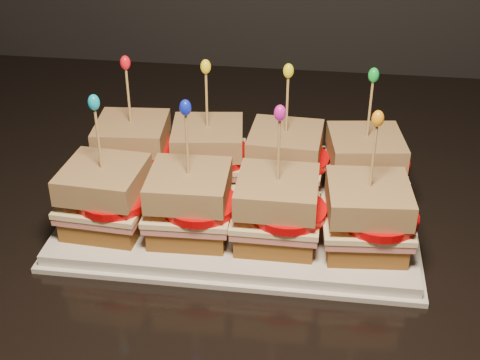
# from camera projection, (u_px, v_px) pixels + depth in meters

# --- Properties ---
(granite_slab) EXTENTS (2.71, 0.75, 0.03)m
(granite_slab) POSITION_uv_depth(u_px,v_px,m) (24.00, 163.00, 0.93)
(granite_slab) COLOR black
(granite_slab) RESTS_ON cabinet
(platter) EXTENTS (0.39, 0.24, 0.02)m
(platter) POSITION_uv_depth(u_px,v_px,m) (240.00, 214.00, 0.78)
(platter) COLOR white
(platter) RESTS_ON granite_slab
(platter_rim) EXTENTS (0.40, 0.26, 0.01)m
(platter_rim) POSITION_uv_depth(u_px,v_px,m) (240.00, 218.00, 0.78)
(platter_rim) COLOR white
(platter_rim) RESTS_ON granite_slab
(sandwich_0_bread_bot) EXTENTS (0.09, 0.09, 0.02)m
(sandwich_0_bread_bot) POSITION_uv_depth(u_px,v_px,m) (135.00, 167.00, 0.83)
(sandwich_0_bread_bot) COLOR #593914
(sandwich_0_bread_bot) RESTS_ON platter
(sandwich_0_ham) EXTENTS (0.10, 0.09, 0.01)m
(sandwich_0_ham) POSITION_uv_depth(u_px,v_px,m) (134.00, 157.00, 0.82)
(sandwich_0_ham) COLOR #C96365
(sandwich_0_ham) RESTS_ON sandwich_0_bread_bot
(sandwich_0_cheese) EXTENTS (0.10, 0.09, 0.01)m
(sandwich_0_cheese) POSITION_uv_depth(u_px,v_px,m) (134.00, 152.00, 0.82)
(sandwich_0_cheese) COLOR #FFEBB0
(sandwich_0_cheese) RESTS_ON sandwich_0_ham
(sandwich_0_tomato) EXTENTS (0.08, 0.08, 0.01)m
(sandwich_0_tomato) POSITION_uv_depth(u_px,v_px,m) (141.00, 149.00, 0.81)
(sandwich_0_tomato) COLOR red
(sandwich_0_tomato) RESTS_ON sandwich_0_cheese
(sandwich_0_bread_top) EXTENTS (0.09, 0.09, 0.03)m
(sandwich_0_bread_top) POSITION_uv_depth(u_px,v_px,m) (132.00, 133.00, 0.81)
(sandwich_0_bread_top) COLOR brown
(sandwich_0_bread_top) RESTS_ON sandwich_0_tomato
(sandwich_0_pick) EXTENTS (0.00, 0.00, 0.09)m
(sandwich_0_pick) POSITION_uv_depth(u_px,v_px,m) (129.00, 99.00, 0.78)
(sandwich_0_pick) COLOR tan
(sandwich_0_pick) RESTS_ON sandwich_0_bread_top
(sandwich_0_frill) EXTENTS (0.01, 0.01, 0.02)m
(sandwich_0_frill) POSITION_uv_depth(u_px,v_px,m) (125.00, 63.00, 0.76)
(sandwich_0_frill) COLOR red
(sandwich_0_frill) RESTS_ON sandwich_0_pick
(sandwich_1_bread_bot) EXTENTS (0.09, 0.09, 0.02)m
(sandwich_1_bread_bot) POSITION_uv_depth(u_px,v_px,m) (209.00, 172.00, 0.82)
(sandwich_1_bread_bot) COLOR #593914
(sandwich_1_bread_bot) RESTS_ON platter
(sandwich_1_ham) EXTENTS (0.10, 0.10, 0.01)m
(sandwich_1_ham) POSITION_uv_depth(u_px,v_px,m) (208.00, 162.00, 0.81)
(sandwich_1_ham) COLOR #C96365
(sandwich_1_ham) RESTS_ON sandwich_1_bread_bot
(sandwich_1_cheese) EXTENTS (0.10, 0.10, 0.01)m
(sandwich_1_cheese) POSITION_uv_depth(u_px,v_px,m) (208.00, 157.00, 0.81)
(sandwich_1_cheese) COLOR #FFEBB0
(sandwich_1_cheese) RESTS_ON sandwich_1_ham
(sandwich_1_tomato) EXTENTS (0.08, 0.08, 0.01)m
(sandwich_1_tomato) POSITION_uv_depth(u_px,v_px,m) (217.00, 154.00, 0.80)
(sandwich_1_tomato) COLOR red
(sandwich_1_tomato) RESTS_ON sandwich_1_cheese
(sandwich_1_bread_top) EXTENTS (0.09, 0.09, 0.03)m
(sandwich_1_bread_top) POSITION_uv_depth(u_px,v_px,m) (208.00, 137.00, 0.80)
(sandwich_1_bread_top) COLOR brown
(sandwich_1_bread_top) RESTS_ON sandwich_1_tomato
(sandwich_1_pick) EXTENTS (0.00, 0.00, 0.09)m
(sandwich_1_pick) POSITION_uv_depth(u_px,v_px,m) (207.00, 103.00, 0.77)
(sandwich_1_pick) COLOR tan
(sandwich_1_pick) RESTS_ON sandwich_1_bread_top
(sandwich_1_frill) EXTENTS (0.01, 0.01, 0.02)m
(sandwich_1_frill) POSITION_uv_depth(u_px,v_px,m) (206.00, 67.00, 0.75)
(sandwich_1_frill) COLOR yellow
(sandwich_1_frill) RESTS_ON sandwich_1_pick
(sandwich_2_bread_bot) EXTENTS (0.09, 0.09, 0.02)m
(sandwich_2_bread_bot) POSITION_uv_depth(u_px,v_px,m) (284.00, 178.00, 0.81)
(sandwich_2_bread_bot) COLOR #593914
(sandwich_2_bread_bot) RESTS_ON platter
(sandwich_2_ham) EXTENTS (0.09, 0.09, 0.01)m
(sandwich_2_ham) POSITION_uv_depth(u_px,v_px,m) (285.00, 167.00, 0.80)
(sandwich_2_ham) COLOR #C96365
(sandwich_2_ham) RESTS_ON sandwich_2_bread_bot
(sandwich_2_cheese) EXTENTS (0.10, 0.09, 0.01)m
(sandwich_2_cheese) POSITION_uv_depth(u_px,v_px,m) (285.00, 162.00, 0.80)
(sandwich_2_cheese) COLOR #FFEBB0
(sandwich_2_cheese) RESTS_ON sandwich_2_ham
(sandwich_2_tomato) EXTENTS (0.08, 0.08, 0.01)m
(sandwich_2_tomato) POSITION_uv_depth(u_px,v_px,m) (295.00, 159.00, 0.79)
(sandwich_2_tomato) COLOR red
(sandwich_2_tomato) RESTS_ON sandwich_2_cheese
(sandwich_2_bread_top) EXTENTS (0.09, 0.09, 0.03)m
(sandwich_2_bread_top) POSITION_uv_depth(u_px,v_px,m) (286.00, 142.00, 0.78)
(sandwich_2_bread_top) COLOR brown
(sandwich_2_bread_top) RESTS_ON sandwich_2_tomato
(sandwich_2_pick) EXTENTS (0.00, 0.00, 0.09)m
(sandwich_2_pick) POSITION_uv_depth(u_px,v_px,m) (287.00, 108.00, 0.76)
(sandwich_2_pick) COLOR tan
(sandwich_2_pick) RESTS_ON sandwich_2_bread_top
(sandwich_2_frill) EXTENTS (0.01, 0.01, 0.02)m
(sandwich_2_frill) POSITION_uv_depth(u_px,v_px,m) (288.00, 71.00, 0.74)
(sandwich_2_frill) COLOR yellow
(sandwich_2_frill) RESTS_ON sandwich_2_pick
(sandwich_3_bread_bot) EXTENTS (0.09, 0.09, 0.02)m
(sandwich_3_bread_bot) POSITION_uv_depth(u_px,v_px,m) (362.00, 183.00, 0.80)
(sandwich_3_bread_bot) COLOR #593914
(sandwich_3_bread_bot) RESTS_ON platter
(sandwich_3_ham) EXTENTS (0.10, 0.10, 0.01)m
(sandwich_3_ham) POSITION_uv_depth(u_px,v_px,m) (363.00, 172.00, 0.79)
(sandwich_3_ham) COLOR #C96365
(sandwich_3_ham) RESTS_ON sandwich_3_bread_bot
(sandwich_3_cheese) EXTENTS (0.10, 0.10, 0.01)m
(sandwich_3_cheese) POSITION_uv_depth(u_px,v_px,m) (364.00, 167.00, 0.79)
(sandwich_3_cheese) COLOR #FFEBB0
(sandwich_3_cheese) RESTS_ON sandwich_3_ham
(sandwich_3_tomato) EXTENTS (0.08, 0.08, 0.01)m
(sandwich_3_tomato) POSITION_uv_depth(u_px,v_px,m) (375.00, 164.00, 0.78)
(sandwich_3_tomato) COLOR red
(sandwich_3_tomato) RESTS_ON sandwich_3_cheese
(sandwich_3_bread_top) EXTENTS (0.09, 0.09, 0.03)m
(sandwich_3_bread_top) POSITION_uv_depth(u_px,v_px,m) (366.00, 147.00, 0.77)
(sandwich_3_bread_top) COLOR brown
(sandwich_3_bread_top) RESTS_ON sandwich_3_tomato
(sandwich_3_pick) EXTENTS (0.00, 0.00, 0.09)m
(sandwich_3_pick) POSITION_uv_depth(u_px,v_px,m) (370.00, 113.00, 0.75)
(sandwich_3_pick) COLOR tan
(sandwich_3_pick) RESTS_ON sandwich_3_bread_top
(sandwich_3_frill) EXTENTS (0.01, 0.01, 0.02)m
(sandwich_3_frill) POSITION_uv_depth(u_px,v_px,m) (374.00, 75.00, 0.73)
(sandwich_3_frill) COLOR green
(sandwich_3_frill) RESTS_ON sandwich_3_pick
(sandwich_4_bread_bot) EXTENTS (0.09, 0.09, 0.02)m
(sandwich_4_bread_bot) POSITION_uv_depth(u_px,v_px,m) (108.00, 217.00, 0.74)
(sandwich_4_bread_bot) COLOR #593914
(sandwich_4_bread_bot) RESTS_ON platter
(sandwich_4_ham) EXTENTS (0.09, 0.09, 0.01)m
(sandwich_4_ham) POSITION_uv_depth(u_px,v_px,m) (106.00, 205.00, 0.73)
(sandwich_4_ham) COLOR #C96365
(sandwich_4_ham) RESTS_ON sandwich_4_bread_bot
(sandwich_4_cheese) EXTENTS (0.10, 0.09, 0.01)m
(sandwich_4_cheese) POSITION_uv_depth(u_px,v_px,m) (106.00, 200.00, 0.72)
(sandwich_4_cheese) COLOR #FFEBB0
(sandwich_4_cheese) RESTS_ON sandwich_4_ham
(sandwich_4_tomato) EXTENTS (0.08, 0.08, 0.01)m
(sandwich_4_tomato) POSITION_uv_depth(u_px,v_px,m) (114.00, 198.00, 0.71)
(sandwich_4_tomato) COLOR red
(sandwich_4_tomato) RESTS_ON sandwich_4_cheese
(sandwich_4_bread_top) EXTENTS (0.09, 0.09, 0.03)m
(sandwich_4_bread_top) POSITION_uv_depth(u_px,v_px,m) (103.00, 179.00, 0.71)
(sandwich_4_bread_top) COLOR brown
(sandwich_4_bread_top) RESTS_ON sandwich_4_tomato
(sandwich_4_pick) EXTENTS (0.00, 0.00, 0.09)m
(sandwich_4_pick) POSITION_uv_depth(u_px,v_px,m) (99.00, 142.00, 0.69)
(sandwich_4_pick) COLOR tan
(sandwich_4_pick) RESTS_ON sandwich_4_bread_top
(sandwich_4_frill) EXTENTS (0.01, 0.01, 0.02)m
(sandwich_4_frill) POSITION_uv_depth(u_px,v_px,m) (94.00, 102.00, 0.67)
(sandwich_4_frill) COLOR #0EA0C0
(sandwich_4_frill) RESTS_ON sandwich_4_pick
(sandwich_5_bread_bot) EXTENTS (0.08, 0.08, 0.02)m
(sandwich_5_bread_bot) POSITION_uv_depth(u_px,v_px,m) (191.00, 223.00, 0.72)
(sandwich_5_bread_bot) COLOR #593914
(sandwich_5_bread_bot) RESTS_ON platter
(sandwich_5_ham) EXTENTS (0.09, 0.09, 0.01)m
(sandwich_5_ham) POSITION_uv_depth(u_px,v_px,m) (190.00, 212.00, 0.72)
(sandwich_5_ham) COLOR #C96365
(sandwich_5_ham) RESTS_ON sandwich_5_bread_bot
(sandwich_5_cheese) EXTENTS (0.09, 0.09, 0.01)m
(sandwich_5_cheese) POSITION_uv_depth(u_px,v_px,m) (190.00, 206.00, 0.71)
(sandwich_5_cheese) COLOR #FFEBB0
(sandwich_5_cheese) RESTS_ON sandwich_5_ham
(sandwich_5_tomato) EXTENTS (0.08, 0.08, 0.01)m
(sandwich_5_tomato) POSITION_uv_depth(u_px,v_px,m) (200.00, 204.00, 0.70)
(sandwich_5_tomato) COLOR red
(sandwich_5_tomato) RESTS_ON sandwich_5_cheese
(sandwich_5_bread_top) EXTENTS (0.09, 0.09, 0.03)m
(sandwich_5_bread_top) POSITION_uv_depth(u_px,v_px,m) (189.00, 185.00, 0.70)
(sandwich_5_bread_top) COLOR brown
(sandwich_5_bread_top) RESTS_ON sandwich_5_tomato
(sandwich_5_pick) EXTENTS (0.00, 0.00, 0.09)m
(sandwich_5_pick) POSITION_uv_depth(u_px,v_px,m) (187.00, 148.00, 0.68)
(sandwich_5_pick) COLOR tan
(sandwich_5_pick) RESTS_ON sandwich_5_bread_top
(sandwich_5_frill) EXTENTS (0.01, 0.01, 0.02)m
(sandwich_5_frill) POSITION_uv_depth(u_px,v_px,m) (185.00, 108.00, 0.65)
(sandwich_5_frill) COLOR #0F21D7
(sandwich_5_frill) RESTS_ON sandwich_5_pick
(sandwich_6_bread_bot) EXTENTS (0.08, 0.08, 0.02)m
(sandwich_6_bread_bot) POSITION_uv_depth(u_px,v_px,m) (276.00, 230.00, 0.71)
(sandwich_6_bread_bot) COLOR #593914
(sandwich_6_bread_bot) RESTS_ON platter
(sandwich_6_ham) EXTENTS (0.09, 0.09, 0.01)m
(sandwich_6_ham) POSITION_uv_depth(u_px,v_px,m) (276.00, 218.00, 0.71)
(sandwich_6_ham) COLOR #C96365
(sandwich_6_ham) RESTS_ON sandwich_6_bread_bot
(sandwich_6_cheese) EXTENTS (0.09, 0.09, 0.01)m
(sandwich_6_cheese) POSITION_uv_depth(u_px,v_px,m) (277.00, 213.00, 0.70)
(sandwich_6_cheese) COLOR #FFEBB0
(sandwich_6_cheese) RESTS_ON sandwich_6_ham
(sandwich_6_tomato) EXTENTS (0.08, 0.08, 0.01)m
(sandwich_6_tomato) POSITION_uv_depth(u_px,v_px,m) (288.00, 211.00, 0.69)
(sandwich_6_tomato) COLOR red
(sandwich_6_tomato) RESTS_ON sandwich_6_cheese
(sandwich_6_bread_top) EXTENTS (0.08, 0.08, 0.03)m
(sandwich_6_bread_top) POSITION_uv_depth(u_px,v_px,m) (277.00, 192.00, 0.69)
(sandwich_6_bread_top) COLOR brown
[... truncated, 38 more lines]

